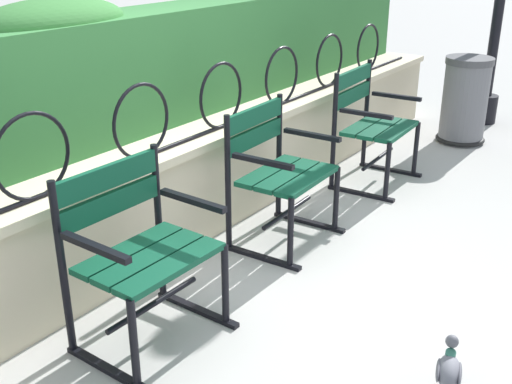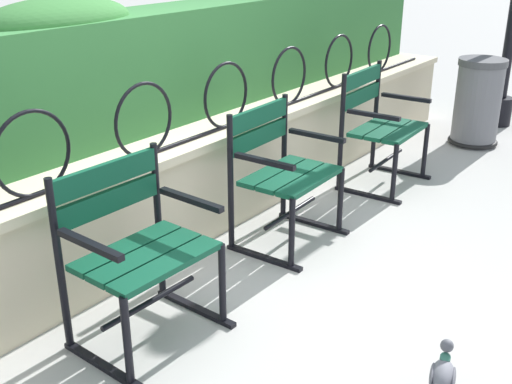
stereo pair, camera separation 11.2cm
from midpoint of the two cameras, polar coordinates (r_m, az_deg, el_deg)
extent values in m
plane|color=#B7B5AF|center=(3.49, 0.15, -8.68)|extent=(60.00, 60.00, 0.00)
cube|color=beige|center=(3.81, -9.80, -1.10)|extent=(7.40, 0.35, 0.60)
cube|color=beige|center=(3.69, -10.13, 3.52)|extent=(7.40, 0.41, 0.05)
cylinder|color=black|center=(3.63, -9.33, 3.86)|extent=(6.86, 0.02, 0.02)
torus|color=black|center=(3.05, -20.59, 3.01)|extent=(0.42, 0.02, 0.42)
torus|color=black|center=(3.47, -11.24, 6.29)|extent=(0.42, 0.02, 0.42)
torus|color=black|center=(3.97, -3.99, 8.70)|extent=(0.42, 0.02, 0.42)
torus|color=black|center=(4.52, 1.63, 10.45)|extent=(0.42, 0.02, 0.42)
torus|color=black|center=(5.11, 6.04, 11.74)|extent=(0.42, 0.02, 0.42)
torus|color=black|center=(5.73, 9.55, 12.72)|extent=(0.42, 0.02, 0.42)
cube|color=#387A3D|center=(3.88, -14.87, 9.88)|extent=(7.25, 0.46, 0.71)
ellipsoid|color=#377537|center=(3.66, -18.78, 14.36)|extent=(0.95, 0.42, 0.25)
cube|color=#0F4C33|center=(2.82, -8.72, -6.73)|extent=(0.60, 0.14, 0.03)
cube|color=#0F4C33|center=(2.91, -10.65, -5.91)|extent=(0.60, 0.14, 0.03)
cube|color=#0F4C33|center=(3.00, -12.46, -5.14)|extent=(0.60, 0.14, 0.03)
cube|color=#0F4C33|center=(2.94, -14.35, 1.34)|extent=(0.60, 0.05, 0.11)
cube|color=#0F4C33|center=(2.99, -14.11, -1.03)|extent=(0.60, 0.05, 0.11)
cylinder|color=black|center=(3.25, -9.77, -2.91)|extent=(0.04, 0.04, 0.85)
cylinder|color=black|center=(3.09, -3.85, -8.46)|extent=(0.04, 0.04, 0.44)
cube|color=black|center=(3.30, -6.33, -10.52)|extent=(0.05, 0.52, 0.02)
cube|color=black|center=(3.02, -6.82, -0.79)|extent=(0.05, 0.40, 0.03)
cylinder|color=black|center=(2.92, -18.15, -6.85)|extent=(0.04, 0.04, 0.85)
cylinder|color=black|center=(2.74, -12.10, -13.48)|extent=(0.04, 0.04, 0.44)
cube|color=black|center=(2.98, -14.32, -15.31)|extent=(0.05, 0.52, 0.02)
cube|color=black|center=(2.66, -15.57, -4.85)|extent=(0.05, 0.40, 0.03)
cylinder|color=black|center=(3.03, -10.32, -9.94)|extent=(0.57, 0.04, 0.03)
cube|color=#0F4C33|center=(3.74, 3.88, 1.08)|extent=(0.59, 0.15, 0.03)
cube|color=#0F4C33|center=(3.81, 2.09, 1.49)|extent=(0.59, 0.15, 0.03)
cube|color=#0F4C33|center=(3.87, 0.36, 1.88)|extent=(0.59, 0.15, 0.03)
cube|color=#0F4C33|center=(3.82, -0.95, 6.91)|extent=(0.58, 0.05, 0.11)
cube|color=#0F4C33|center=(3.86, -0.94, 5.03)|extent=(0.58, 0.05, 0.11)
cylinder|color=black|center=(4.16, 1.32, 3.16)|extent=(0.04, 0.04, 0.85)
cylinder|color=black|center=(4.05, 6.48, -0.70)|extent=(0.04, 0.04, 0.44)
cube|color=black|center=(4.21, 4.05, -2.76)|extent=(0.06, 0.52, 0.02)
cube|color=black|center=(3.99, 4.29, 5.17)|extent=(0.05, 0.40, 0.03)
cylinder|color=black|center=(3.71, -3.42, 0.64)|extent=(0.04, 0.04, 0.85)
cylinder|color=black|center=(3.58, 2.25, -3.81)|extent=(0.04, 0.04, 0.44)
cube|color=black|center=(3.76, -0.30, -5.96)|extent=(0.06, 0.52, 0.02)
cube|color=black|center=(3.51, -0.32, 2.80)|extent=(0.05, 0.40, 0.03)
cylinder|color=black|center=(3.90, 2.04, -1.83)|extent=(0.56, 0.05, 0.03)
cube|color=#0F4C33|center=(4.78, 12.04, 5.43)|extent=(0.60, 0.15, 0.03)
cube|color=#0F4C33|center=(4.83, 10.53, 5.71)|extent=(0.60, 0.15, 0.03)
cube|color=#0F4C33|center=(4.88, 9.04, 5.98)|extent=(0.60, 0.15, 0.03)
cube|color=#0F4C33|center=(4.83, 8.16, 10.30)|extent=(0.60, 0.06, 0.11)
cube|color=#0F4C33|center=(4.86, 8.07, 8.67)|extent=(0.60, 0.06, 0.11)
cylinder|color=black|center=(5.18, 9.33, 6.94)|extent=(0.04, 0.04, 0.88)
cylinder|color=black|center=(5.10, 13.61, 3.77)|extent=(0.04, 0.04, 0.44)
cube|color=black|center=(5.23, 11.44, 1.99)|extent=(0.06, 0.52, 0.02)
cube|color=black|center=(5.05, 11.97, 8.46)|extent=(0.05, 0.40, 0.03)
cylinder|color=black|center=(4.66, 6.38, 5.33)|extent=(0.04, 0.04, 0.88)
cylinder|color=black|center=(4.57, 11.11, 1.77)|extent=(0.04, 0.04, 0.44)
cube|color=black|center=(4.71, 8.78, -0.15)|extent=(0.06, 0.52, 0.02)
cube|color=black|center=(4.51, 9.23, 6.99)|extent=(0.05, 0.40, 0.03)
cylinder|color=black|center=(4.90, 10.33, 3.00)|extent=(0.57, 0.05, 0.03)
ellipsoid|color=slate|center=(2.83, 15.93, -15.39)|extent=(0.21, 0.15, 0.11)
cylinder|color=#2D6B56|center=(2.87, 16.09, -14.03)|extent=(0.07, 0.06, 0.06)
sphere|color=#55555D|center=(2.85, 16.23, -12.87)|extent=(0.06, 0.06, 0.06)
cone|color=black|center=(2.88, 16.26, -12.60)|extent=(0.03, 0.02, 0.01)
ellipsoid|color=#5B5B63|center=(2.82, 15.04, -15.32)|extent=(0.14, 0.06, 0.07)
ellipsoid|color=#5B5B63|center=(2.82, 16.82, -15.53)|extent=(0.14, 0.06, 0.07)
cylinder|color=slate|center=(6.05, 17.84, 7.62)|extent=(0.40, 0.40, 0.72)
cylinder|color=#47474A|center=(5.97, 18.29, 11.23)|extent=(0.42, 0.42, 0.06)
torus|color=black|center=(6.14, 17.48, 4.65)|extent=(0.44, 0.44, 0.04)
cylinder|color=black|center=(6.84, 19.53, 7.12)|extent=(0.24, 0.24, 0.28)
camera|label=1|loc=(0.06, -90.98, -0.41)|focal=44.17mm
camera|label=2|loc=(0.06, 89.02, 0.41)|focal=44.17mm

